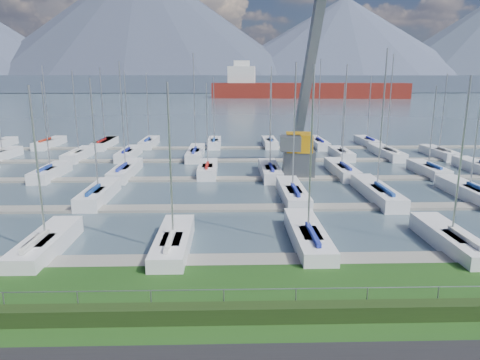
{
  "coord_description": "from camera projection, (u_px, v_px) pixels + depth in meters",
  "views": [
    {
      "loc": [
        -0.75,
        -16.11,
        9.67
      ],
      "look_at": [
        0.0,
        12.0,
        3.0
      ],
      "focal_mm": 32.0,
      "sensor_mm": 36.0,
      "label": 1
    }
  ],
  "objects": [
    {
      "name": "water",
      "position": [
        230.0,
        95.0,
        270.9
      ],
      "size": [
        800.0,
        540.0,
        0.2
      ],
      "primitive_type": "cube",
      "color": "#445764"
    },
    {
      "name": "hedge",
      "position": [
        248.0,
        313.0,
        17.45
      ],
      "size": [
        80.0,
        0.7,
        0.7
      ],
      "primitive_type": "cube",
      "color": "#1F3212",
      "rests_on": "grass"
    },
    {
      "name": "fence",
      "position": [
        248.0,
        289.0,
        17.64
      ],
      "size": [
        80.0,
        0.04,
        0.04
      ],
      "primitive_type": "cylinder",
      "rotation": [
        0.0,
        1.57,
        0.0
      ],
      "color": "gray",
      "rests_on": "grass"
    },
    {
      "name": "foothill",
      "position": [
        229.0,
        84.0,
        337.5
      ],
      "size": [
        900.0,
        80.0,
        12.0
      ],
      "primitive_type": "cube",
      "color": "#455065",
      "rests_on": "water"
    },
    {
      "name": "mountains",
      "position": [
        237.0,
        38.0,
        400.89
      ],
      "size": [
        1190.0,
        360.0,
        115.0
      ],
      "color": "#3D485A",
      "rests_on": "water"
    },
    {
      "name": "docks",
      "position": [
        236.0,
        179.0,
        43.26
      ],
      "size": [
        90.0,
        41.6,
        0.25
      ],
      "color": "slate",
      "rests_on": "water"
    },
    {
      "name": "crane",
      "position": [
        302.0,
        121.0,
        44.82
      ],
      "size": [
        5.03,
        13.32,
        22.35
      ],
      "rotation": [
        0.0,
        0.0,
        -0.1
      ],
      "color": "#54575C",
      "rests_on": "water"
    },
    {
      "name": "cargo_ship_mid",
      "position": [
        300.0,
        91.0,
        227.56
      ],
      "size": [
        103.04,
        27.6,
        21.5
      ],
      "rotation": [
        0.0,
        0.0,
        -0.1
      ],
      "color": "maroon",
      "rests_on": "water"
    },
    {
      "name": "sailboat_fleet",
      "position": [
        213.0,
        121.0,
        45.56
      ],
      "size": [
        75.24,
        49.33,
        13.32
      ],
      "color": "#1B4395",
      "rests_on": "water"
    }
  ]
}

